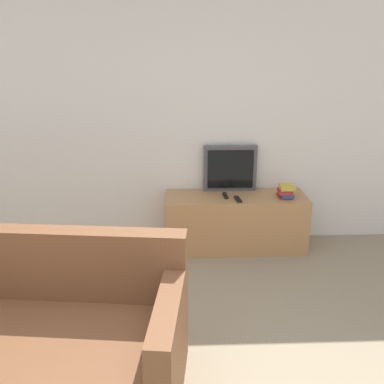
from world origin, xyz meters
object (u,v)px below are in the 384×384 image
Objects in this scene: book_stack at (286,191)px; tv_stand at (235,222)px; remote_secondary at (238,199)px; couch at (21,345)px; television at (230,168)px; remote_on_stand at (225,196)px.

tv_stand is at bearing 173.69° from book_stack.
tv_stand is at bearing 90.17° from remote_secondary.
book_stack is (2.13, 1.97, 0.34)m from couch.
tv_stand is 6.90× the size of book_stack.
book_stack is at bearing 49.15° from couch.
remote_secondary is (0.00, -0.13, 0.31)m from tv_stand.
remote_secondary is (-0.51, -0.07, -0.05)m from book_stack.
couch is (-1.58, -2.22, -0.52)m from television.
remote_on_stand is at bearing -107.80° from television.
remote_on_stand is (-0.63, 0.04, -0.05)m from book_stack.
remote_on_stand reaches higher than tv_stand.
book_stack is at bearing -24.99° from television.
remote_secondary is at bearing -81.96° from television.
tv_stand is 0.69× the size of couch.
television reaches higher than remote_on_stand.
couch is at bearing -126.88° from remote_on_stand.
television is 2.65× the size of book_stack.
remote_on_stand is at bearing -173.84° from tv_stand.
tv_stand is 0.63m from book_stack.
remote_secondary reaches higher than tv_stand.
television is at bearing 72.20° from remote_on_stand.
remote_secondary is (0.12, -0.12, 0.00)m from remote_on_stand.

